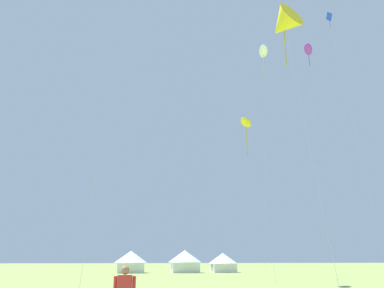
{
  "coord_description": "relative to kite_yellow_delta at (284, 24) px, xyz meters",
  "views": [
    {
      "loc": [
        -5.58,
        -2.71,
        1.9
      ],
      "look_at": [
        0.0,
        32.0,
        12.12
      ],
      "focal_mm": 37.11,
      "sensor_mm": 36.0,
      "label": 1
    }
  ],
  "objects": [
    {
      "name": "kite_white_parafoil",
      "position": [
        9.74,
        29.64,
        15.5
      ],
      "size": [
        2.85,
        3.71,
        31.46
      ],
      "color": "white",
      "rests_on": "ground"
    },
    {
      "name": "kite_yellow_delta",
      "position": [
        0.0,
        0.0,
        0.0
      ],
      "size": [
        2.58,
        3.84,
        16.54
      ],
      "color": "yellow",
      "rests_on": "ground"
    },
    {
      "name": "kite_yellow_parafoil",
      "position": [
        1.72,
        13.7,
        -1.42
      ],
      "size": [
        2.32,
        3.39,
        14.46
      ],
      "color": "yellow",
      "rests_on": "ground"
    },
    {
      "name": "kite_blue_diamond",
      "position": [
        18.16,
        24.95,
        16.72
      ],
      "size": [
        2.5,
        3.22,
        35.34
      ],
      "color": "blue",
      "rests_on": "ground"
    },
    {
      "name": "festival_tent_right",
      "position": [
        -7.96,
        40.65,
        -13.7
      ],
      "size": [
        4.7,
        4.7,
        3.06
      ],
      "color": "white",
      "rests_on": "ground"
    },
    {
      "name": "festival_tent_center",
      "position": [
        -0.09,
        40.65,
        -13.64
      ],
      "size": [
        4.88,
        4.88,
        3.17
      ],
      "color": "white",
      "rests_on": "ground"
    },
    {
      "name": "kite_purple_parafoil",
      "position": [
        20.14,
        36.25,
        20.48
      ],
      "size": [
        3.19,
        4.13,
        36.55
      ],
      "color": "purple",
      "rests_on": "ground"
    },
    {
      "name": "festival_tent_left",
      "position": [
        5.68,
        40.65,
        -13.85
      ],
      "size": [
        4.29,
        4.29,
        2.79
      ],
      "color": "white",
      "rests_on": "ground"
    }
  ]
}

